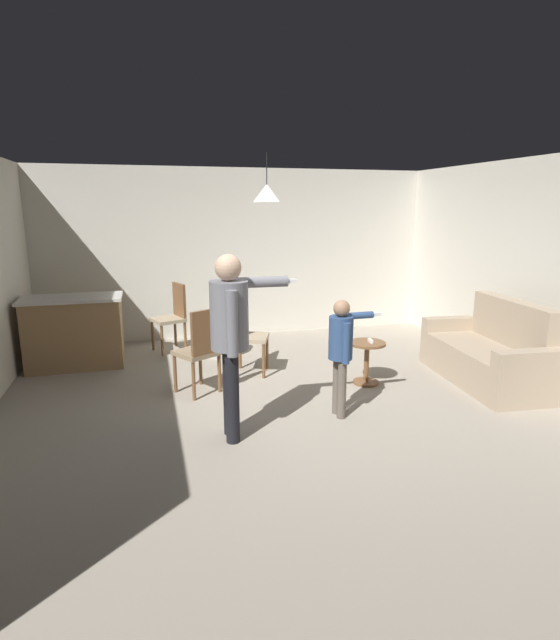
{
  "coord_description": "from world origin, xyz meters",
  "views": [
    {
      "loc": [
        -1.48,
        -4.82,
        2.1
      ],
      "look_at": [
        -0.23,
        -0.19,
        1.0
      ],
      "focal_mm": 27.83,
      "sensor_mm": 36.0,
      "label": 1
    }
  ],
  "objects_px": {
    "dining_chair_by_counter": "(200,348)",
    "dining_chair_near_wall": "(245,332)",
    "dining_chair_centre_back": "(173,314)",
    "couch_floral": "(490,355)",
    "potted_plant_corner": "(218,330)",
    "kitchen_counter": "(75,332)",
    "person_child": "(342,345)",
    "side_table_by_couch": "(367,358)",
    "person_adult": "(231,327)",
    "spare_remote_on_table": "(370,341)"
  },
  "relations": [
    {
      "from": "dining_chair_by_counter",
      "to": "dining_chair_near_wall",
      "type": "distance_m",
      "value": 0.86
    },
    {
      "from": "dining_chair_near_wall",
      "to": "dining_chair_centre_back",
      "type": "bearing_deg",
      "value": -127.04
    },
    {
      "from": "couch_floral",
      "to": "potted_plant_corner",
      "type": "xyz_separation_m",
      "value": [
        -3.07,
        1.88,
        0.06
      ]
    },
    {
      "from": "kitchen_counter",
      "to": "dining_chair_near_wall",
      "type": "relative_size",
      "value": 1.26
    },
    {
      "from": "person_child",
      "to": "dining_chair_near_wall",
      "type": "distance_m",
      "value": 1.71
    },
    {
      "from": "side_table_by_couch",
      "to": "person_adult",
      "type": "distance_m",
      "value": 2.19
    },
    {
      "from": "dining_chair_centre_back",
      "to": "potted_plant_corner",
      "type": "relative_size",
      "value": 1.4
    },
    {
      "from": "dining_chair_by_counter",
      "to": "person_child",
      "type": "bearing_deg",
      "value": -67.27
    },
    {
      "from": "side_table_by_couch",
      "to": "dining_chair_by_counter",
      "type": "relative_size",
      "value": 0.52
    },
    {
      "from": "side_table_by_couch",
      "to": "potted_plant_corner",
      "type": "height_order",
      "value": "potted_plant_corner"
    },
    {
      "from": "dining_chair_centre_back",
      "to": "potted_plant_corner",
      "type": "bearing_deg",
      "value": -150.92
    },
    {
      "from": "dining_chair_near_wall",
      "to": "potted_plant_corner",
      "type": "distance_m",
      "value": 0.85
    },
    {
      "from": "dining_chair_by_counter",
      "to": "person_adult",
      "type": "bearing_deg",
      "value": -112.56
    },
    {
      "from": "dining_chair_near_wall",
      "to": "side_table_by_couch",
      "type": "bearing_deg",
      "value": 80.7
    },
    {
      "from": "dining_chair_near_wall",
      "to": "potted_plant_corner",
      "type": "relative_size",
      "value": 1.4
    },
    {
      "from": "couch_floral",
      "to": "dining_chair_centre_back",
      "type": "distance_m",
      "value": 4.38
    },
    {
      "from": "side_table_by_couch",
      "to": "potted_plant_corner",
      "type": "distance_m",
      "value": 2.22
    },
    {
      "from": "person_adult",
      "to": "spare_remote_on_table",
      "type": "height_order",
      "value": "person_adult"
    },
    {
      "from": "couch_floral",
      "to": "potted_plant_corner",
      "type": "bearing_deg",
      "value": 63.66
    },
    {
      "from": "person_adult",
      "to": "person_child",
      "type": "relative_size",
      "value": 1.41
    },
    {
      "from": "couch_floral",
      "to": "potted_plant_corner",
      "type": "relative_size",
      "value": 2.61
    },
    {
      "from": "side_table_by_couch",
      "to": "spare_remote_on_table",
      "type": "distance_m",
      "value": 0.21
    },
    {
      "from": "person_adult",
      "to": "couch_floral",
      "type": "bearing_deg",
      "value": 104.21
    },
    {
      "from": "dining_chair_near_wall",
      "to": "potted_plant_corner",
      "type": "xyz_separation_m",
      "value": [
        -0.24,
        0.8,
        -0.15
      ]
    },
    {
      "from": "person_child",
      "to": "spare_remote_on_table",
      "type": "xyz_separation_m",
      "value": [
        0.69,
        0.78,
        -0.21
      ]
    },
    {
      "from": "side_table_by_couch",
      "to": "person_child",
      "type": "height_order",
      "value": "person_child"
    },
    {
      "from": "kitchen_counter",
      "to": "dining_chair_near_wall",
      "type": "distance_m",
      "value": 2.3
    },
    {
      "from": "person_child",
      "to": "dining_chair_centre_back",
      "type": "relative_size",
      "value": 1.21
    },
    {
      "from": "person_child",
      "to": "dining_chair_by_counter",
      "type": "distance_m",
      "value": 1.65
    },
    {
      "from": "side_table_by_couch",
      "to": "person_child",
      "type": "relative_size",
      "value": 0.43
    },
    {
      "from": "person_child",
      "to": "couch_floral",
      "type": "bearing_deg",
      "value": 101.72
    },
    {
      "from": "dining_chair_by_counter",
      "to": "potted_plant_corner",
      "type": "bearing_deg",
      "value": 43.75
    },
    {
      "from": "couch_floral",
      "to": "person_child",
      "type": "relative_size",
      "value": 1.54
    },
    {
      "from": "couch_floral",
      "to": "kitchen_counter",
      "type": "xyz_separation_m",
      "value": [
        -4.96,
        1.94,
        0.15
      ]
    },
    {
      "from": "dining_chair_by_counter",
      "to": "potted_plant_corner",
      "type": "relative_size",
      "value": 1.4
    },
    {
      "from": "kitchen_counter",
      "to": "potted_plant_corner",
      "type": "height_order",
      "value": "kitchen_counter"
    },
    {
      "from": "dining_chair_near_wall",
      "to": "spare_remote_on_table",
      "type": "distance_m",
      "value": 1.57
    },
    {
      "from": "dining_chair_centre_back",
      "to": "spare_remote_on_table",
      "type": "distance_m",
      "value": 3.03
    },
    {
      "from": "couch_floral",
      "to": "kitchen_counter",
      "type": "relative_size",
      "value": 1.48
    },
    {
      "from": "person_adult",
      "to": "dining_chair_centre_back",
      "type": "relative_size",
      "value": 1.7
    },
    {
      "from": "couch_floral",
      "to": "dining_chair_near_wall",
      "type": "relative_size",
      "value": 1.87
    },
    {
      "from": "side_table_by_couch",
      "to": "person_adult",
      "type": "relative_size",
      "value": 0.31
    },
    {
      "from": "dining_chair_near_wall",
      "to": "spare_remote_on_table",
      "type": "height_order",
      "value": "dining_chair_near_wall"
    },
    {
      "from": "couch_floral",
      "to": "dining_chair_centre_back",
      "type": "height_order",
      "value": "same"
    },
    {
      "from": "side_table_by_couch",
      "to": "person_adult",
      "type": "bearing_deg",
      "value": -150.86
    },
    {
      "from": "side_table_by_couch",
      "to": "dining_chair_centre_back",
      "type": "xyz_separation_m",
      "value": [
        -2.16,
        2.07,
        0.22
      ]
    },
    {
      "from": "spare_remote_on_table",
      "to": "potted_plant_corner",
      "type": "bearing_deg",
      "value": 135.52
    },
    {
      "from": "couch_floral",
      "to": "dining_chair_centre_back",
      "type": "bearing_deg",
      "value": 62.01
    },
    {
      "from": "dining_chair_centre_back",
      "to": "couch_floral",
      "type": "bearing_deg",
      "value": -143.28
    },
    {
      "from": "side_table_by_couch",
      "to": "spare_remote_on_table",
      "type": "relative_size",
      "value": 4.0
    }
  ]
}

